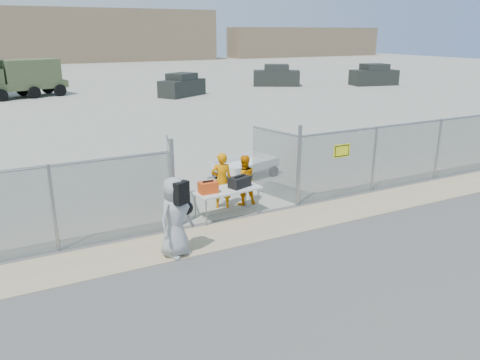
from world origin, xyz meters
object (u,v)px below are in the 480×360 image
folding_table (227,203)px  security_worker_right (244,180)px  utility_trailer (246,168)px  security_worker_left (222,181)px  visitor (175,217)px

folding_table → security_worker_right: size_ratio=1.24×
folding_table → utility_trailer: (2.24, 3.11, -0.05)m
security_worker_right → security_worker_left: bearing=5.9°
visitor → utility_trailer: 6.54m
security_worker_left → folding_table: bearing=95.5°
security_worker_right → utility_trailer: (1.36, 2.45, -0.42)m
security_worker_left → security_worker_right: security_worker_left is taller
security_worker_right → visitor: visitor is taller
security_worker_right → visitor: bearing=47.0°
security_worker_left → visitor: (-2.32, -2.39, 0.12)m
security_worker_left → security_worker_right: size_ratio=1.10×
security_worker_left → security_worker_right: (0.73, -0.04, -0.08)m
folding_table → utility_trailer: folding_table is taller
security_worker_right → utility_trailer: bearing=-109.7°
security_worker_left → utility_trailer: security_worker_left is taller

